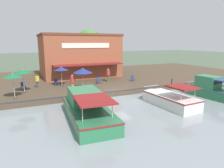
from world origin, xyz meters
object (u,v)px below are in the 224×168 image
Objects in this scene: cafe_chair_under_first_umbrella at (98,80)px; patio_umbrella_near_quay_edge at (61,69)px; patio_umbrella_mid_patio_right at (13,75)px; motorboat_second_along at (210,90)px; waterfront_restaurant at (79,55)px; motorboat_distant_upstream at (166,98)px; tree_behind_restaurant at (88,42)px; person_at_quay_edge at (73,80)px; person_near_entrance at (108,73)px; cafe_chair_mid_patio at (23,85)px; tree_upstream_bank at (91,44)px; mooring_post at (172,82)px; person_mid_patio at (37,79)px; motorboat_outer_channel at (86,107)px; cafe_chair_beside_entrance at (133,78)px; patio_umbrella_far_corner at (83,71)px; cafe_chair_back_row_seat at (56,82)px; patio_umbrella_mid_patio_left at (23,71)px.

patio_umbrella_near_quay_edge is at bearing -95.87° from cafe_chair_under_first_umbrella.
motorboat_second_along is at bearing 72.37° from patio_umbrella_mid_patio_right.
motorboat_distant_upstream is (17.84, 3.66, -3.24)m from waterfront_restaurant.
patio_umbrella_mid_patio_right is 0.32× the size of tree_behind_restaurant.
tree_behind_restaurant reaches higher than person_at_quay_edge.
patio_umbrella_near_quay_edge is at bearing -125.18° from motorboat_second_along.
waterfront_restaurant is at bearing -31.55° from tree_behind_restaurant.
waterfront_restaurant is 6.55× the size of person_near_entrance.
cafe_chair_mid_patio is 19.77m from tree_upstream_bank.
motorboat_distant_upstream is at bearing 8.26° from person_near_entrance.
cafe_chair_under_first_umbrella is (0.45, 9.18, 0.00)m from cafe_chair_mid_patio.
person_near_entrance is (7.30, 2.13, -2.17)m from waterfront_restaurant.
cafe_chair_mid_patio is (0.03, -4.47, -1.70)m from patio_umbrella_near_quay_edge.
motorboat_second_along reaches higher than mooring_post.
motorboat_second_along is (6.19, 19.49, -1.99)m from patio_umbrella_mid_patio_right.
tree_upstream_bank is (-13.99, 13.16, 4.69)m from cafe_chair_mid_patio.
patio_umbrella_mid_patio_right is 18.45m from mooring_post.
patio_umbrella_mid_patio_right is 14.92m from motorboat_distant_upstream.
tree_behind_restaurant reaches higher than patio_umbrella_near_quay_edge.
person_mid_patio is 0.19× the size of motorboat_outer_channel.
cafe_chair_mid_patio is at bearing -93.54° from cafe_chair_beside_entrance.
cafe_chair_under_first_umbrella is (0.48, 4.70, -1.70)m from patio_umbrella_near_quay_edge.
motorboat_outer_channel is at bearing -0.21° from patio_umbrella_near_quay_edge.
patio_umbrella_far_corner is 7.20m from cafe_chair_mid_patio.
person_mid_patio is 0.94× the size of person_at_quay_edge.
patio_umbrella_near_quay_edge is 1.91m from cafe_chair_back_row_seat.
motorboat_outer_channel is at bearing -32.16° from person_near_entrance.
waterfront_restaurant is 18.42m from motorboat_outer_channel.
motorboat_distant_upstream is 6.21m from motorboat_second_along.
tree_upstream_bank reaches higher than motorboat_distant_upstream.
motorboat_second_along is (8.38, 18.57, -2.05)m from patio_umbrella_mid_patio_left.
waterfront_restaurant is 14.10× the size of cafe_chair_mid_patio.
cafe_chair_under_first_umbrella is (-0.43, -5.04, 0.00)m from cafe_chair_beside_entrance.
patio_umbrella_near_quay_edge is (7.60, -4.33, -1.16)m from waterfront_restaurant.
tree_behind_restaurant is (-14.18, 3.38, 4.94)m from cafe_chair_under_first_umbrella.
waterfront_restaurant is at bearing 160.66° from person_at_quay_edge.
motorboat_distant_upstream is at bearing 50.66° from cafe_chair_mid_patio.
patio_umbrella_far_corner is 1.43× the size of person_at_quay_edge.
person_mid_patio is 10.63m from motorboat_outer_channel.
patio_umbrella_mid_patio_right is at bearing -82.86° from patio_umbrella_far_corner.
waterfront_restaurant is 20.41m from motorboat_second_along.
motorboat_outer_channel is (8.41, 4.34, -2.07)m from patio_umbrella_mid_patio_left.
patio_umbrella_far_corner is 5.68m from person_near_entrance.
patio_umbrella_near_quay_edge is 2.85× the size of cafe_chair_beside_entrance.
person_at_quay_edge is at bearing -61.55° from cafe_chair_under_first_umbrella.
mooring_post is (5.52, 6.55, -0.75)m from person_near_entrance.
person_at_quay_edge is (2.92, -5.72, -0.05)m from person_near_entrance.
mooring_post is (2.32, 11.12, -1.79)m from patio_umbrella_far_corner.
cafe_chair_beside_entrance is 5.42m from mooring_post.
motorboat_second_along is (10.19, 17.05, -0.76)m from person_mid_patio.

